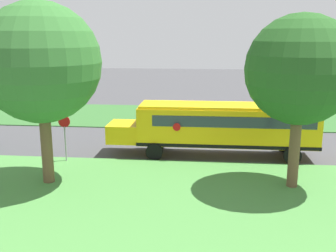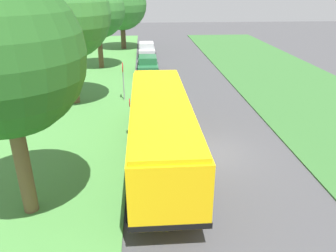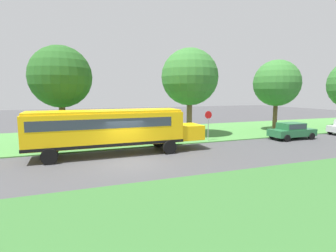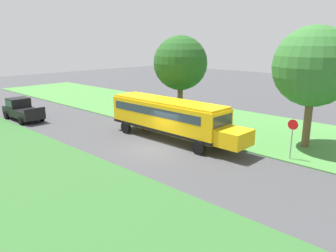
{
  "view_description": "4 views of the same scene",
  "coord_description": "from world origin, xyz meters",
  "px_view_note": "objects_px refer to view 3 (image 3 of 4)",
  "views": [
    {
      "loc": [
        -25.59,
        0.22,
        7.16
      ],
      "look_at": [
        -2.52,
        2.49,
        1.78
      ],
      "focal_mm": 42.0,
      "sensor_mm": 36.0,
      "label": 1
    },
    {
      "loc": [
        -3.14,
        -13.99,
        7.58
      ],
      "look_at": [
        -2.13,
        -0.27,
        1.62
      ],
      "focal_mm": 35.0,
      "sensor_mm": 36.0,
      "label": 2
    },
    {
      "loc": [
        15.91,
        -3.46,
        4.36
      ],
      "look_at": [
        -1.56,
        3.17,
        1.99
      ],
      "focal_mm": 28.0,
      "sensor_mm": 36.0,
      "label": 3
    },
    {
      "loc": [
        15.77,
        16.43,
        7.64
      ],
      "look_at": [
        -0.1,
        1.33,
        1.93
      ],
      "focal_mm": 35.0,
      "sensor_mm": 36.0,
      "label": 4
    }
  ],
  "objects_px": {
    "school_bus": "(111,128)",
    "stop_sign": "(208,122)",
    "oak_tree_beside_bus": "(59,76)",
    "car_green_nearest": "(292,130)",
    "oak_tree_roadside_mid": "(188,76)",
    "oak_tree_far_end": "(276,83)"
  },
  "relations": [
    {
      "from": "school_bus",
      "to": "stop_sign",
      "type": "bearing_deg",
      "value": 103.24
    },
    {
      "from": "school_bus",
      "to": "oak_tree_beside_bus",
      "type": "distance_m",
      "value": 6.93
    },
    {
      "from": "car_green_nearest",
      "to": "oak_tree_roadside_mid",
      "type": "height_order",
      "value": "oak_tree_roadside_mid"
    },
    {
      "from": "school_bus",
      "to": "oak_tree_beside_bus",
      "type": "xyz_separation_m",
      "value": [
        -4.77,
        -3.34,
        3.75
      ]
    },
    {
      "from": "school_bus",
      "to": "oak_tree_roadside_mid",
      "type": "bearing_deg",
      "value": 122.89
    },
    {
      "from": "car_green_nearest",
      "to": "oak_tree_far_end",
      "type": "relative_size",
      "value": 0.55
    },
    {
      "from": "school_bus",
      "to": "oak_tree_beside_bus",
      "type": "height_order",
      "value": "oak_tree_beside_bus"
    },
    {
      "from": "oak_tree_beside_bus",
      "to": "oak_tree_far_end",
      "type": "distance_m",
      "value": 22.41
    },
    {
      "from": "oak_tree_beside_bus",
      "to": "oak_tree_far_end",
      "type": "xyz_separation_m",
      "value": [
        -0.17,
        22.41,
        -0.22
      ]
    },
    {
      "from": "school_bus",
      "to": "oak_tree_far_end",
      "type": "xyz_separation_m",
      "value": [
        -4.95,
        19.07,
        3.54
      ]
    },
    {
      "from": "stop_sign",
      "to": "oak_tree_beside_bus",
      "type": "bearing_deg",
      "value": -102.27
    },
    {
      "from": "oak_tree_far_end",
      "to": "stop_sign",
      "type": "bearing_deg",
      "value": -74.32
    },
    {
      "from": "oak_tree_beside_bus",
      "to": "stop_sign",
      "type": "xyz_separation_m",
      "value": [
        2.67,
        12.28,
        -3.94
      ]
    },
    {
      "from": "school_bus",
      "to": "oak_tree_roadside_mid",
      "type": "relative_size",
      "value": 1.42
    },
    {
      "from": "oak_tree_beside_bus",
      "to": "stop_sign",
      "type": "bearing_deg",
      "value": 77.73
    },
    {
      "from": "oak_tree_far_end",
      "to": "oak_tree_beside_bus",
      "type": "bearing_deg",
      "value": -89.56
    },
    {
      "from": "oak_tree_roadside_mid",
      "to": "oak_tree_far_end",
      "type": "height_order",
      "value": "oak_tree_roadside_mid"
    },
    {
      "from": "oak_tree_far_end",
      "to": "stop_sign",
      "type": "height_order",
      "value": "oak_tree_far_end"
    },
    {
      "from": "oak_tree_roadside_mid",
      "to": "oak_tree_far_end",
      "type": "bearing_deg",
      "value": 87.06
    },
    {
      "from": "car_green_nearest",
      "to": "oak_tree_roadside_mid",
      "type": "xyz_separation_m",
      "value": [
        -5.19,
        -8.38,
        5.14
      ]
    },
    {
      "from": "car_green_nearest",
      "to": "oak_tree_far_end",
      "type": "xyz_separation_m",
      "value": [
        -4.64,
        2.2,
        4.59
      ]
    },
    {
      "from": "oak_tree_beside_bus",
      "to": "oak_tree_far_end",
      "type": "relative_size",
      "value": 1.02
    }
  ]
}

